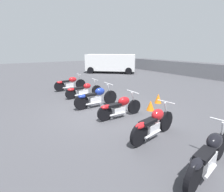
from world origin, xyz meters
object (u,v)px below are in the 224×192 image
(motorcycle_slot_2, at_px, (96,97))
(motorcycle_slot_5, at_px, (209,155))
(motorcycle_slot_3, at_px, (120,107))
(traffic_cone_near, at_px, (158,98))
(traffic_cone_far, at_px, (150,105))
(motorcycle_slot_1, at_px, (83,90))
(motorcycle_slot_0, at_px, (70,84))
(motorcycle_slot_4, at_px, (153,124))
(parked_van, at_px, (111,63))

(motorcycle_slot_2, relative_size, motorcycle_slot_5, 0.99)
(motorcycle_slot_3, height_order, traffic_cone_near, motorcycle_slot_3)
(motorcycle_slot_5, distance_m, traffic_cone_far, 4.02)
(motorcycle_slot_1, relative_size, motorcycle_slot_2, 0.98)
(motorcycle_slot_0, xyz_separation_m, traffic_cone_far, (5.52, 1.67, -0.22))
(motorcycle_slot_3, bearing_deg, motorcycle_slot_5, -3.84)
(motorcycle_slot_4, relative_size, motorcycle_slot_5, 0.92)
(motorcycle_slot_4, height_order, motorcycle_slot_5, motorcycle_slot_5)
(motorcycle_slot_1, height_order, motorcycle_slot_3, motorcycle_slot_3)
(motorcycle_slot_3, bearing_deg, motorcycle_slot_0, -179.16)
(traffic_cone_near, bearing_deg, motorcycle_slot_5, -35.12)
(motorcycle_slot_0, relative_size, parked_van, 0.39)
(motorcycle_slot_0, distance_m, motorcycle_slot_3, 5.46)
(motorcycle_slot_5, relative_size, traffic_cone_near, 4.68)
(motorcycle_slot_0, bearing_deg, motorcycle_slot_4, -0.27)
(motorcycle_slot_2, bearing_deg, motorcycle_slot_3, 6.21)
(motorcycle_slot_0, bearing_deg, motorcycle_slot_2, -1.88)
(motorcycle_slot_2, height_order, motorcycle_slot_3, motorcycle_slot_2)
(motorcycle_slot_1, bearing_deg, motorcycle_slot_3, 0.19)
(motorcycle_slot_0, height_order, traffic_cone_near, motorcycle_slot_0)
(motorcycle_slot_1, distance_m, traffic_cone_far, 3.87)
(motorcycle_slot_3, bearing_deg, motorcycle_slot_2, -173.13)
(motorcycle_slot_3, height_order, traffic_cone_far, motorcycle_slot_3)
(parked_van, bearing_deg, motorcycle_slot_4, 14.16)
(motorcycle_slot_4, xyz_separation_m, traffic_cone_near, (-2.38, 2.76, -0.22))
(motorcycle_slot_2, bearing_deg, motorcycle_slot_0, 177.63)
(motorcycle_slot_5, distance_m, traffic_cone_near, 5.06)
(traffic_cone_near, bearing_deg, motorcycle_slot_0, -151.04)
(motorcycle_slot_2, xyz_separation_m, traffic_cone_far, (1.68, 1.79, -0.23))
(motorcycle_slot_1, height_order, motorcycle_slot_2, motorcycle_slot_2)
(motorcycle_slot_4, bearing_deg, motorcycle_slot_0, 169.66)
(motorcycle_slot_0, distance_m, motorcycle_slot_5, 9.09)
(motorcycle_slot_1, bearing_deg, motorcycle_slot_4, -1.00)
(traffic_cone_far, bearing_deg, motorcycle_slot_4, -42.86)
(traffic_cone_near, relative_size, traffic_cone_far, 1.06)
(motorcycle_slot_1, bearing_deg, motorcycle_slot_0, -179.02)
(motorcycle_slot_1, xyz_separation_m, motorcycle_slot_5, (7.08, -0.21, 0.06))
(motorcycle_slot_4, bearing_deg, traffic_cone_near, 120.60)
(motorcycle_slot_4, height_order, parked_van, parked_van)
(parked_van, height_order, traffic_cone_near, parked_van)
(motorcycle_slot_0, relative_size, traffic_cone_near, 4.37)
(motorcycle_slot_4, bearing_deg, traffic_cone_far, 126.90)
(motorcycle_slot_0, relative_size, motorcycle_slot_5, 0.93)
(motorcycle_slot_3, xyz_separation_m, motorcycle_slot_4, (1.88, -0.09, 0.03))
(motorcycle_slot_3, distance_m, motorcycle_slot_5, 3.64)
(motorcycle_slot_3, distance_m, motorcycle_slot_4, 1.88)
(motorcycle_slot_2, height_order, traffic_cone_near, motorcycle_slot_2)
(motorcycle_slot_2, distance_m, parked_van, 11.65)
(motorcycle_slot_5, bearing_deg, traffic_cone_near, 134.02)
(motorcycle_slot_0, relative_size, motorcycle_slot_2, 0.95)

